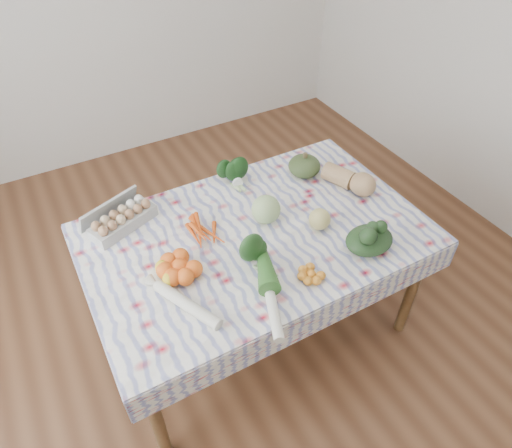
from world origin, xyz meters
name	(u,v)px	position (x,y,z in m)	size (l,w,h in m)	color
ground	(256,324)	(0.00, 0.00, 0.00)	(4.50, 4.50, 0.00)	#56321D
dining_table	(256,245)	(0.00, 0.00, 0.68)	(1.60, 1.00, 0.75)	brown
tablecloth	(256,234)	(0.00, 0.00, 0.76)	(1.66, 1.06, 0.01)	white
egg_carton	(123,220)	(-0.55, 0.36, 0.81)	(0.34, 0.14, 0.09)	#B0B0AB
carrot_bunch	(203,230)	(-0.23, 0.13, 0.78)	(0.20, 0.18, 0.04)	#DF5013
kale_bunch	(235,174)	(0.09, 0.41, 0.83)	(0.15, 0.13, 0.13)	#153813
kabocha_squash	(304,166)	(0.47, 0.29, 0.82)	(0.18, 0.18, 0.12)	#374A23
cabbage	(266,209)	(0.09, 0.06, 0.84)	(0.15, 0.15, 0.15)	#99BA73
butternut_squash	(350,178)	(0.62, 0.07, 0.83)	(0.14, 0.30, 0.14)	tan
orange_cluster	(180,267)	(-0.43, -0.07, 0.80)	(0.26, 0.26, 0.09)	orange
broccoli	(259,256)	(-0.09, -0.19, 0.82)	(0.16, 0.16, 0.12)	#20471B
mandarin_cluster	(311,274)	(0.07, -0.37, 0.78)	(0.15, 0.15, 0.04)	orange
grapefruit	(320,219)	(0.29, -0.12, 0.82)	(0.11, 0.11, 0.11)	tan
spinach_bag	(369,240)	(0.41, -0.35, 0.81)	(0.24, 0.19, 0.10)	black
daikon	(187,304)	(-0.48, -0.26, 0.79)	(0.05, 0.05, 0.37)	silver
leek	(270,296)	(-0.15, -0.39, 0.79)	(0.05, 0.05, 0.44)	white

